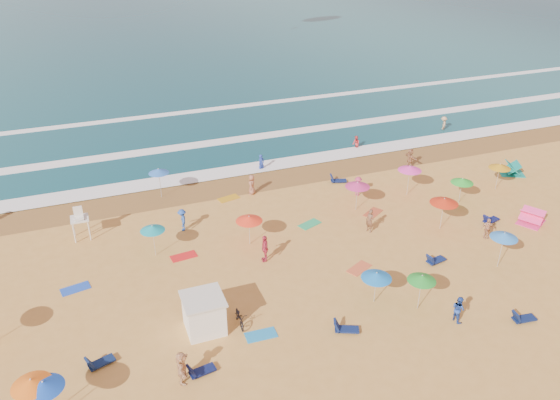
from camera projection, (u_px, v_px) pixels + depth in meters
name	position (u px, v px, depth m)	size (l,w,h in m)	color
ground	(274.00, 269.00, 34.87)	(220.00, 220.00, 0.00)	gold
ocean	(123.00, 30.00, 104.23)	(220.00, 140.00, 0.18)	#0C4756
wet_sand	(222.00, 187.00, 45.18)	(220.00, 220.00, 0.00)	olive
surf_foam	(198.00, 148.00, 52.42)	(200.00, 18.70, 0.05)	white
cabana	(204.00, 314.00, 29.41)	(2.00, 2.00, 2.00)	white
cabana_roof	(203.00, 299.00, 28.91)	(2.20, 2.20, 0.12)	silver
bicycle	(240.00, 317.00, 30.01)	(0.61, 1.75, 0.92)	black
lifeguard_stand	(81.00, 225.00, 37.68)	(1.20, 1.20, 2.10)	white
beach_umbrellas	(278.00, 242.00, 33.72)	(52.28, 26.72, 0.82)	#F7581A
loungers	(394.00, 266.00, 34.80)	(37.60, 20.32, 0.34)	#0E1D47
towels	(254.00, 290.00, 32.91)	(48.41, 26.10, 0.03)	#E71C5F
popup_tents	(522.00, 189.00, 43.51)	(7.12, 9.59, 1.20)	#FF3886
beachgoers	(290.00, 221.00, 38.63)	(46.23, 27.95, 2.13)	#244EAC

